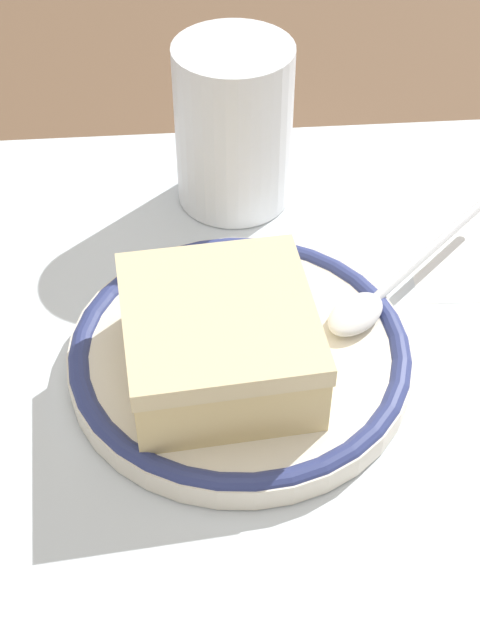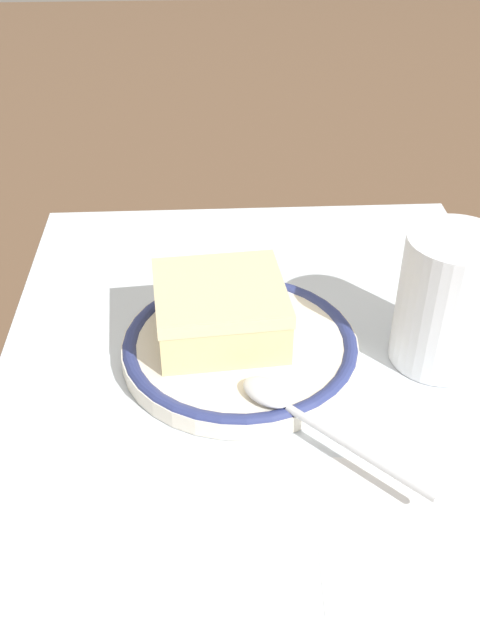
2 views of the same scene
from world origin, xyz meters
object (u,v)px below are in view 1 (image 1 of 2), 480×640
object	(u,v)px
cake_slice	(219,340)
spoon	(380,293)
cup	(234,135)
plate	(240,354)

from	to	relation	value
cake_slice	spoon	size ratio (longest dim) A/B	0.87
spoon	cup	world-z (taller)	cup
plate	spoon	size ratio (longest dim) A/B	1.51
cake_slice	spoon	bearing A→B (deg)	-153.53
cake_slice	cup	bearing A→B (deg)	-96.75
cake_slice	cup	world-z (taller)	cup
cake_slice	plate	bearing A→B (deg)	-128.12
spoon	cup	bearing A→B (deg)	-59.29
cake_slice	spoon	world-z (taller)	cake_slice
plate	cake_slice	bearing A→B (deg)	51.88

